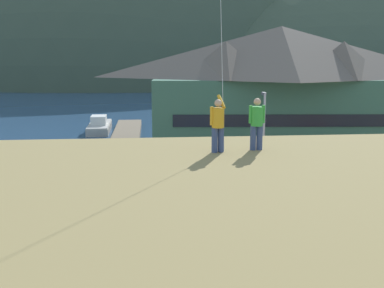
% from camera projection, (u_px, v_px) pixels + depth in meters
% --- Properties ---
extents(ground_plane, '(600.00, 600.00, 0.00)m').
position_uv_depth(ground_plane, '(209.00, 249.00, 24.59)').
color(ground_plane, '#66604C').
extents(parking_lot_pad, '(40.00, 20.00, 0.10)m').
position_uv_depth(parking_lot_pad, '(200.00, 215.00, 29.46)').
color(parking_lot_pad, gray).
rests_on(parking_lot_pad, ground).
extents(bay_water, '(360.00, 84.00, 0.03)m').
position_uv_depth(bay_water, '(167.00, 109.00, 83.16)').
color(bay_water, navy).
rests_on(bay_water, ground).
extents(far_hill_west_ridge, '(121.83, 54.66, 95.24)m').
position_uv_depth(far_hill_west_ridge, '(131.00, 85.00, 141.06)').
color(far_hill_west_ridge, '#42513D').
rests_on(far_hill_west_ridge, ground).
extents(far_hill_east_peak, '(132.30, 65.06, 62.28)m').
position_uv_depth(far_hill_east_peak, '(376.00, 84.00, 143.96)').
color(far_hill_east_peak, '#42513D').
rests_on(far_hill_east_peak, ground).
extents(harbor_lodge, '(26.72, 13.85, 12.63)m').
position_uv_depth(harbor_lodge, '(280.00, 88.00, 45.55)').
color(harbor_lodge, '#38604C').
rests_on(harbor_lodge, ground).
extents(storage_shed_near_lot, '(5.93, 5.44, 4.66)m').
position_uv_depth(storage_shed_near_lot, '(54.00, 182.00, 28.54)').
color(storage_shed_near_lot, beige).
rests_on(storage_shed_near_lot, ground).
extents(wharf_dock, '(3.20, 14.20, 0.70)m').
position_uv_depth(wharf_dock, '(128.00, 131.00, 58.76)').
color(wharf_dock, '#70604C').
rests_on(wharf_dock, ground).
extents(moored_boat_wharfside, '(2.86, 8.43, 2.16)m').
position_uv_depth(moored_boat_wharfside, '(99.00, 126.00, 59.93)').
color(moored_boat_wharfside, '#A8A399').
rests_on(moored_boat_wharfside, ground).
extents(parked_car_front_row_red, '(4.32, 2.29, 1.82)m').
position_uv_depth(parked_car_front_row_red, '(360.00, 218.00, 26.22)').
color(parked_car_front_row_red, silver).
rests_on(parked_car_front_row_red, parking_lot_pad).
extents(parked_car_back_row_right, '(4.30, 2.26, 1.82)m').
position_uv_depth(parked_car_back_row_right, '(306.00, 193.00, 30.79)').
color(parked_car_back_row_right, red).
rests_on(parked_car_back_row_right, parking_lot_pad).
extents(parked_car_corner_spot, '(4.21, 2.07, 1.82)m').
position_uv_depth(parked_car_corner_spot, '(123.00, 228.00, 24.62)').
color(parked_car_corner_spot, black).
rests_on(parked_car_corner_spot, parking_lot_pad).
extents(parked_car_front_row_end, '(4.33, 2.31, 1.82)m').
position_uv_depth(parked_car_front_row_end, '(213.00, 234.00, 23.88)').
color(parked_car_front_row_end, navy).
rests_on(parked_car_front_row_end, parking_lot_pad).
extents(parking_light_pole, '(0.24, 0.78, 7.20)m').
position_uv_depth(parking_light_pole, '(264.00, 134.00, 34.52)').
color(parking_light_pole, '#ADADB2').
rests_on(parking_light_pole, parking_lot_pad).
extents(person_kite_flyer, '(0.52, 0.70, 1.86)m').
position_uv_depth(person_kite_flyer, '(218.00, 124.00, 15.09)').
color(person_kite_flyer, '#384770').
rests_on(person_kite_flyer, grassy_hill_foreground).
extents(person_companion, '(0.55, 0.40, 1.74)m').
position_uv_depth(person_companion, '(257.00, 122.00, 15.44)').
color(person_companion, '#384770').
rests_on(person_companion, grassy_hill_foreground).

